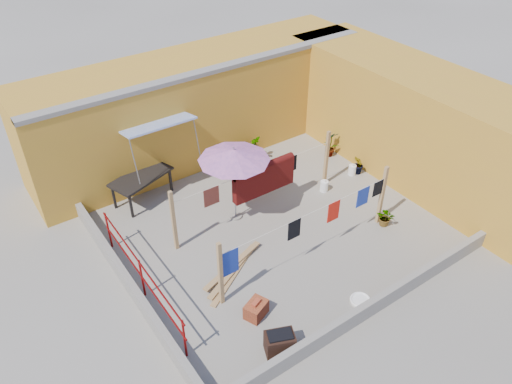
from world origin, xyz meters
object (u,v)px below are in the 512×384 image
at_px(water_jug_a, 352,170).
at_px(water_jug_b, 324,186).
at_px(outdoor_table, 141,178).
at_px(white_basin, 360,300).
at_px(brick_stack, 256,309).
at_px(patio_umbrella, 234,155).
at_px(green_hose, 282,173).
at_px(brazier, 280,343).
at_px(plant_back_a, 249,151).

xyz_separation_m(water_jug_a, water_jug_b, (-1.28, -0.15, 0.00)).
distance_m(outdoor_table, white_basin, 6.87).
distance_m(brick_stack, water_jug_a, 6.29).
distance_m(patio_umbrella, water_jug_b, 3.41).
bearing_deg(outdoor_table, brick_stack, -87.65).
bearing_deg(green_hose, white_basin, -108.02).
distance_m(outdoor_table, green_hose, 4.31).
height_order(patio_umbrella, water_jug_b, patio_umbrella).
bearing_deg(green_hose, outdoor_table, 163.10).
xyz_separation_m(outdoor_table, brazier, (0.08, -6.40, -0.48)).
height_order(outdoor_table, green_hose, outdoor_table).
bearing_deg(water_jug_b, patio_umbrella, 170.74).
xyz_separation_m(green_hose, plant_back_a, (-0.48, 1.10, 0.39)).
height_order(water_jug_a, plant_back_a, plant_back_a).
distance_m(brazier, water_jug_a, 6.94).
relative_size(outdoor_table, brazier, 2.74).
height_order(white_basin, water_jug_b, water_jug_b).
distance_m(patio_umbrella, brazier, 4.83).
xyz_separation_m(patio_umbrella, plant_back_a, (1.86, 2.08, -1.60)).
xyz_separation_m(outdoor_table, green_hose, (4.07, -1.24, -0.71)).
bearing_deg(water_jug_a, white_basin, -131.59).
height_order(brazier, white_basin, brazier).
relative_size(patio_umbrella, green_hose, 4.97).
xyz_separation_m(brazier, white_basin, (2.31, 0.00, -0.22)).
xyz_separation_m(patio_umbrella, white_basin, (0.66, -4.19, -1.98)).
bearing_deg(water_jug_a, green_hose, 143.91).
bearing_deg(outdoor_table, water_jug_a, -23.37).
relative_size(outdoor_table, water_jug_a, 5.20).
bearing_deg(patio_umbrella, green_hose, 22.59).
height_order(patio_umbrella, water_jug_a, patio_umbrella).
bearing_deg(plant_back_a, brick_stack, -122.85).
distance_m(brick_stack, white_basin, 2.42).
bearing_deg(white_basin, outdoor_table, 110.50).
bearing_deg(white_basin, green_hose, 71.98).
distance_m(white_basin, water_jug_b, 4.31).
relative_size(white_basin, water_jug_b, 1.25).
bearing_deg(outdoor_table, white_basin, -69.50).
bearing_deg(green_hose, brazier, -127.72).
relative_size(brick_stack, plant_back_a, 0.73).
distance_m(water_jug_a, water_jug_b, 1.29).
bearing_deg(plant_back_a, green_hose, -66.44).
height_order(brick_stack, green_hose, brick_stack).
bearing_deg(outdoor_table, plant_back_a, -2.12).
height_order(patio_umbrella, brazier, patio_umbrella).
distance_m(patio_umbrella, plant_back_a, 3.22).
xyz_separation_m(brick_stack, water_jug_b, (4.33, 2.68, -0.02)).
xyz_separation_m(brick_stack, green_hose, (3.85, 4.12, -0.16)).
bearing_deg(patio_umbrella, water_jug_a, -4.32).
bearing_deg(brazier, plant_back_a, 60.74).
height_order(brazier, plant_back_a, plant_back_a).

